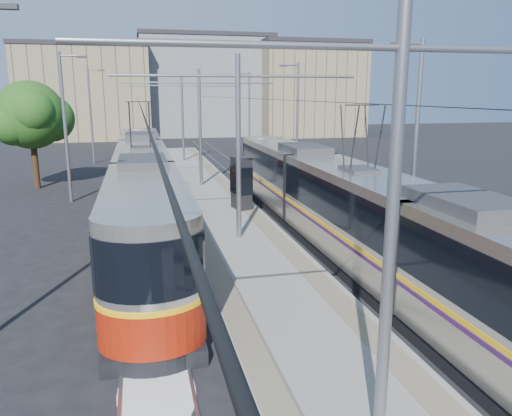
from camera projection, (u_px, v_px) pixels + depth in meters
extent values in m
plane|color=black|center=(303.00, 338.00, 12.28)|extent=(160.00, 160.00, 0.00)
cube|color=gray|center=(208.00, 196.00, 28.37)|extent=(4.00, 50.00, 0.30)
cube|color=gray|center=(182.00, 195.00, 28.02)|extent=(0.70, 50.00, 0.01)
cube|color=gray|center=(233.00, 193.00, 28.66)|extent=(0.70, 50.00, 0.01)
cube|color=gray|center=(130.00, 202.00, 27.44)|extent=(0.07, 70.00, 0.03)
cube|color=gray|center=(157.00, 201.00, 27.76)|extent=(0.07, 70.00, 0.03)
cube|color=gray|center=(257.00, 196.00, 29.05)|extent=(0.07, 70.00, 0.03)
cube|color=gray|center=(281.00, 195.00, 29.37)|extent=(0.07, 70.00, 0.03)
cube|color=black|center=(144.00, 212.00, 24.50)|extent=(2.30, 29.18, 0.40)
cube|color=beige|center=(143.00, 179.00, 24.13)|extent=(2.40, 27.58, 2.90)
cube|color=black|center=(142.00, 168.00, 24.02)|extent=(2.43, 27.58, 1.30)
cube|color=#FFB30D|center=(143.00, 187.00, 24.22)|extent=(2.43, 27.58, 0.12)
cube|color=#A11C09|center=(144.00, 197.00, 24.33)|extent=(2.42, 27.58, 1.10)
cube|color=#2D2D30|center=(141.00, 145.00, 23.77)|extent=(1.68, 3.00, 0.30)
cube|color=black|center=(355.00, 257.00, 17.73)|extent=(2.30, 28.70, 0.40)
cube|color=#B0ABA1|center=(357.00, 212.00, 17.36)|extent=(2.40, 27.10, 2.90)
cube|color=black|center=(358.00, 198.00, 17.25)|extent=(2.43, 27.10, 1.30)
cube|color=#ECA70C|center=(357.00, 223.00, 17.45)|extent=(2.43, 27.10, 0.12)
cube|color=#321241|center=(356.00, 227.00, 17.48)|extent=(2.43, 27.10, 0.10)
cube|color=#2D2D30|center=(359.00, 166.00, 17.00)|extent=(1.68, 3.00, 0.30)
cylinder|color=gray|center=(391.00, 232.00, 7.63)|extent=(0.20, 0.20, 7.00)
cylinder|color=gray|center=(403.00, 48.00, 7.03)|extent=(9.20, 0.10, 0.10)
cylinder|color=gray|center=(238.00, 149.00, 19.02)|extent=(0.20, 0.20, 7.00)
cylinder|color=gray|center=(238.00, 76.00, 18.41)|extent=(9.20, 0.10, 0.10)
cylinder|color=gray|center=(200.00, 128.00, 30.40)|extent=(0.20, 0.20, 7.00)
cylinder|color=gray|center=(199.00, 83.00, 29.79)|extent=(9.20, 0.10, 0.10)
cylinder|color=gray|center=(183.00, 119.00, 41.78)|extent=(0.20, 0.20, 7.00)
cylinder|color=gray|center=(182.00, 86.00, 41.18)|extent=(9.20, 0.10, 0.10)
cylinder|color=black|center=(138.00, 100.00, 26.36)|extent=(0.02, 70.00, 0.02)
cylinder|color=black|center=(270.00, 99.00, 27.96)|extent=(0.02, 70.00, 0.02)
cube|color=#2D2D30|center=(6.00, 6.00, 11.01)|extent=(0.50, 0.22, 0.12)
cylinder|color=gray|center=(65.00, 129.00, 26.79)|extent=(0.18, 0.18, 8.00)
cube|color=#2D2D30|center=(81.00, 57.00, 26.19)|extent=(0.50, 0.22, 0.12)
cylinder|color=gray|center=(91.00, 116.00, 41.97)|extent=(0.18, 0.18, 8.00)
cube|color=#2D2D30|center=(101.00, 70.00, 41.37)|extent=(0.50, 0.22, 0.12)
cylinder|color=gray|center=(416.00, 140.00, 20.64)|extent=(0.18, 0.18, 8.00)
cube|color=#2D2D30|center=(397.00, 44.00, 19.56)|extent=(0.50, 0.22, 0.12)
cylinder|color=gray|center=(297.00, 120.00, 35.82)|extent=(0.18, 0.18, 8.00)
cube|color=#2D2D30|center=(283.00, 66.00, 34.73)|extent=(0.50, 0.22, 0.12)
cylinder|color=gray|center=(249.00, 112.00, 51.00)|extent=(0.18, 0.18, 8.00)
cube|color=#2D2D30|center=(238.00, 74.00, 49.91)|extent=(0.50, 0.22, 0.12)
cube|color=black|center=(241.00, 183.00, 24.47)|extent=(0.90, 1.23, 2.55)
cube|color=black|center=(241.00, 180.00, 24.43)|extent=(0.96, 1.29, 1.33)
cylinder|color=#382314|center=(36.00, 167.00, 31.29)|extent=(0.38, 0.38, 2.77)
sphere|color=#1A4012|center=(31.00, 115.00, 30.57)|extent=(4.15, 4.15, 4.15)
sphere|color=#1A4012|center=(51.00, 119.00, 31.52)|extent=(2.94, 2.94, 2.94)
cube|color=gray|center=(87.00, 94.00, 65.69)|extent=(16.00, 12.00, 11.47)
cube|color=#262328|center=(84.00, 47.00, 64.34)|extent=(16.32, 12.24, 0.50)
cube|color=gray|center=(204.00, 88.00, 72.84)|extent=(18.00, 14.00, 13.31)
cube|color=#262328|center=(203.00, 38.00, 71.29)|extent=(18.36, 14.28, 0.50)
cube|color=gray|center=(308.00, 91.00, 70.37)|extent=(14.00, 10.00, 12.37)
cube|color=#262328|center=(309.00, 43.00, 68.93)|extent=(14.28, 10.20, 0.50)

